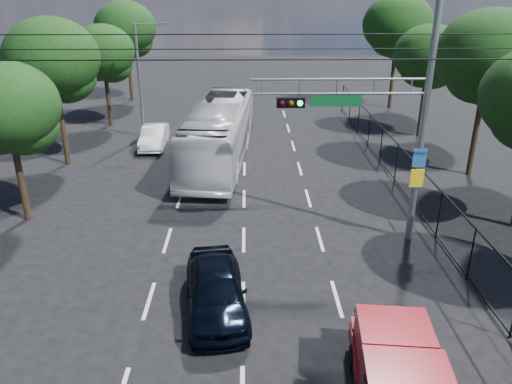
{
  "coord_description": "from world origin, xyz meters",
  "views": [
    {
      "loc": [
        0.17,
        -9.32,
        9.4
      ],
      "look_at": [
        0.45,
        6.2,
        2.8
      ],
      "focal_mm": 35.0,
      "sensor_mm": 36.0,
      "label": 1
    }
  ],
  "objects_px": {
    "signal_mast": "(391,108)",
    "white_bus": "(219,134)",
    "navy_hatchback": "(216,289)",
    "white_van": "(154,137)"
  },
  "relations": [
    {
      "from": "signal_mast",
      "to": "white_van",
      "type": "distance_m",
      "value": 16.76
    },
    {
      "from": "white_van",
      "to": "navy_hatchback",
      "type": "bearing_deg",
      "value": -75.44
    },
    {
      "from": "navy_hatchback",
      "to": "white_bus",
      "type": "relative_size",
      "value": 0.38
    },
    {
      "from": "white_bus",
      "to": "white_van",
      "type": "bearing_deg",
      "value": 151.23
    },
    {
      "from": "white_bus",
      "to": "white_van",
      "type": "height_order",
      "value": "white_bus"
    },
    {
      "from": "signal_mast",
      "to": "navy_hatchback",
      "type": "relative_size",
      "value": 2.14
    },
    {
      "from": "signal_mast",
      "to": "white_van",
      "type": "xyz_separation_m",
      "value": [
        -10.78,
        11.98,
        -4.59
      ]
    },
    {
      "from": "signal_mast",
      "to": "navy_hatchback",
      "type": "height_order",
      "value": "signal_mast"
    },
    {
      "from": "navy_hatchback",
      "to": "white_bus",
      "type": "xyz_separation_m",
      "value": [
        -0.57,
        13.71,
        0.89
      ]
    },
    {
      "from": "signal_mast",
      "to": "white_bus",
      "type": "height_order",
      "value": "signal_mast"
    }
  ]
}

